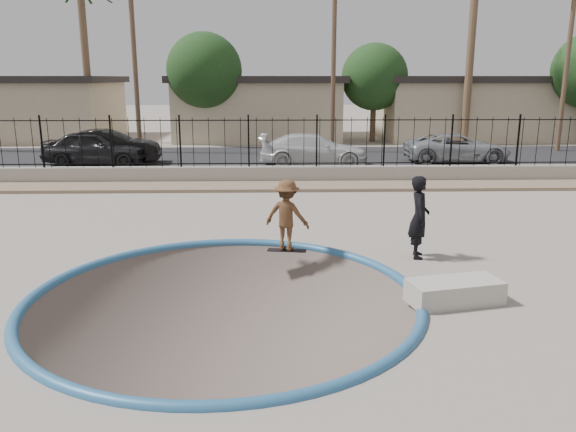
# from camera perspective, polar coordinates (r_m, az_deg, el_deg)

# --- Properties ---
(ground) EXTENTS (120.00, 120.00, 2.20)m
(ground) POSITION_cam_1_polar(r_m,az_deg,el_deg) (22.88, -3.74, 1.47)
(ground) COLOR gray
(ground) RESTS_ON ground
(bowl_pit) EXTENTS (6.84, 6.84, 1.80)m
(bowl_pit) POSITION_cam_1_polar(r_m,az_deg,el_deg) (10.11, -6.43, -8.29)
(bowl_pit) COLOR #53473F
(bowl_pit) RESTS_ON ground
(coping_ring) EXTENTS (7.04, 7.04, 0.20)m
(coping_ring) POSITION_cam_1_polar(r_m,az_deg,el_deg) (10.11, -6.43, -8.29)
(coping_ring) COLOR #2B608C
(coping_ring) RESTS_ON ground
(rock_strip) EXTENTS (42.00, 1.60, 0.11)m
(rock_strip) POSITION_cam_1_polar(r_m,az_deg,el_deg) (19.90, -4.07, 2.99)
(rock_strip) COLOR #8F765E
(rock_strip) RESTS_ON ground
(retaining_wall) EXTENTS (42.00, 0.45, 0.60)m
(retaining_wall) POSITION_cam_1_polar(r_m,az_deg,el_deg) (20.94, -3.96, 4.22)
(retaining_wall) COLOR gray
(retaining_wall) RESTS_ON ground
(fence) EXTENTS (40.00, 0.04, 1.80)m
(fence) POSITION_cam_1_polar(r_m,az_deg,el_deg) (20.77, -4.02, 7.48)
(fence) COLOR black
(fence) RESTS_ON retaining_wall
(street) EXTENTS (90.00, 8.00, 0.04)m
(street) POSITION_cam_1_polar(r_m,az_deg,el_deg) (27.60, -3.41, 5.97)
(street) COLOR black
(street) RESTS_ON ground
(house_west) EXTENTS (11.60, 8.60, 3.90)m
(house_west) POSITION_cam_1_polar(r_m,az_deg,el_deg) (40.14, -25.31, 9.96)
(house_west) COLOR tan
(house_west) RESTS_ON ground
(house_center) EXTENTS (10.60, 8.60, 3.90)m
(house_center) POSITION_cam_1_polar(r_m,az_deg,el_deg) (36.88, -3.02, 11.01)
(house_center) COLOR tan
(house_center) RESTS_ON ground
(house_east) EXTENTS (12.60, 8.60, 3.90)m
(house_east) POSITION_cam_1_polar(r_m,az_deg,el_deg) (39.15, 18.31, 10.51)
(house_east) COLOR tan
(house_east) RESTS_ON ground
(palm_mid) EXTENTS (2.30, 2.30, 9.30)m
(palm_mid) POSITION_cam_1_polar(r_m,az_deg,el_deg) (36.12, -20.10, 17.65)
(palm_mid) COLOR brown
(palm_mid) RESTS_ON ground
(palm_right) EXTENTS (2.30, 2.30, 10.30)m
(palm_right) POSITION_cam_1_polar(r_m,az_deg,el_deg) (34.38, 18.33, 19.10)
(palm_right) COLOR brown
(palm_right) RESTS_ON ground
(utility_pole_left) EXTENTS (1.70, 0.24, 9.00)m
(utility_pole_left) POSITION_cam_1_polar(r_m,az_deg,el_deg) (30.13, -15.32, 15.11)
(utility_pole_left) COLOR #473323
(utility_pole_left) RESTS_ON ground
(utility_pole_mid) EXTENTS (1.70, 0.24, 9.50)m
(utility_pole_mid) POSITION_cam_1_polar(r_m,az_deg,el_deg) (29.52, 4.67, 16.07)
(utility_pole_mid) COLOR #473323
(utility_pole_mid) RESTS_ON ground
(utility_pole_right) EXTENTS (1.70, 0.24, 9.00)m
(utility_pole_right) POSITION_cam_1_polar(r_m,az_deg,el_deg) (33.02, 26.52, 14.03)
(utility_pole_right) COLOR #473323
(utility_pole_right) RESTS_ON ground
(street_tree_left) EXTENTS (4.32, 4.32, 6.36)m
(street_tree_left) POSITION_cam_1_polar(r_m,az_deg,el_deg) (33.55, -8.50, 14.39)
(street_tree_left) COLOR #473323
(street_tree_left) RESTS_ON ground
(street_tree_mid) EXTENTS (3.96, 3.96, 5.83)m
(street_tree_mid) POSITION_cam_1_polar(r_m,az_deg,el_deg) (34.87, 8.77, 13.77)
(street_tree_mid) COLOR #473323
(street_tree_mid) RESTS_ON ground
(skater) EXTENTS (1.15, 0.93, 1.56)m
(skater) POSITION_cam_1_polar(r_m,az_deg,el_deg) (12.31, -0.11, -0.33)
(skater) COLOR brown
(skater) RESTS_ON ground
(skateboard) EXTENTS (0.88, 0.34, 0.07)m
(skateboard) POSITION_cam_1_polar(r_m,az_deg,el_deg) (12.50, -0.11, -3.52)
(skateboard) COLOR black
(skateboard) RESTS_ON ground
(videographer) EXTENTS (0.52, 0.71, 1.79)m
(videographer) POSITION_cam_1_polar(r_m,az_deg,el_deg) (12.34, 13.18, -0.11)
(videographer) COLOR black
(videographer) RESTS_ON ground
(concrete_ledge) EXTENTS (1.71, 1.02, 0.40)m
(concrete_ledge) POSITION_cam_1_polar(r_m,az_deg,el_deg) (10.21, 16.56, -7.37)
(concrete_ledge) COLOR #AEA89A
(concrete_ledge) RESTS_ON ground
(car_a) EXTENTS (4.63, 2.09, 1.54)m
(car_a) POSITION_cam_1_polar(r_m,az_deg,el_deg) (26.23, -18.90, 6.58)
(car_a) COLOR black
(car_a) RESTS_ON street
(car_b) EXTENTS (4.71, 1.98, 1.51)m
(car_b) POSITION_cam_1_polar(r_m,az_deg,el_deg) (26.55, -17.83, 6.70)
(car_b) COLOR black
(car_b) RESTS_ON street
(car_c) EXTENTS (4.83, 2.15, 1.38)m
(car_c) POSITION_cam_1_polar(r_m,az_deg,el_deg) (24.80, 2.63, 6.73)
(car_c) COLOR silver
(car_c) RESTS_ON street
(car_d) EXTENTS (4.70, 2.18, 1.31)m
(car_d) POSITION_cam_1_polar(r_m,az_deg,el_deg) (26.88, 16.79, 6.64)
(car_d) COLOR #A1A4A9
(car_d) RESTS_ON street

